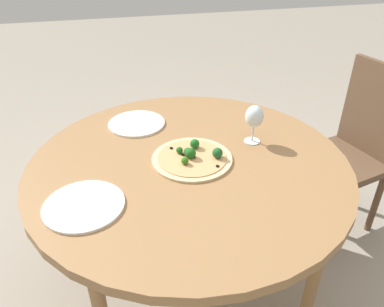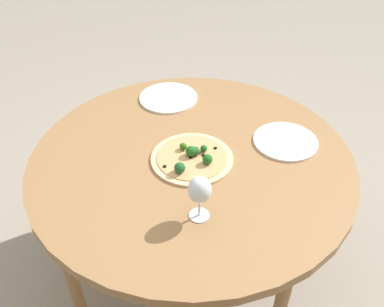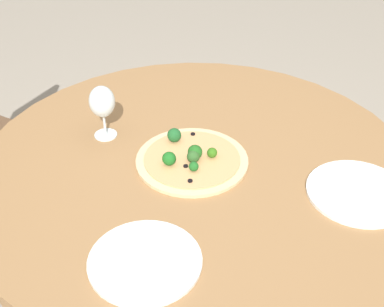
{
  "view_description": "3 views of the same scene",
  "coord_description": "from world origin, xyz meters",
  "px_view_note": "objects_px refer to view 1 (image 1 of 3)",
  "views": [
    {
      "loc": [
        -1.24,
        0.29,
        1.54
      ],
      "look_at": [
        0.01,
        -0.01,
        0.74
      ],
      "focal_mm": 35.0,
      "sensor_mm": 36.0,
      "label": 1
    },
    {
      "loc": [
        0.25,
        -1.3,
        1.8
      ],
      "look_at": [
        0.01,
        -0.01,
        0.74
      ],
      "focal_mm": 40.0,
      "sensor_mm": 36.0,
      "label": 2
    },
    {
      "loc": [
        0.93,
        0.83,
        1.65
      ],
      "look_at": [
        0.01,
        -0.01,
        0.74
      ],
      "focal_mm": 50.0,
      "sensor_mm": 36.0,
      "label": 3
    }
  ],
  "objects_px": {
    "chair": "(352,147)",
    "plate_near": "(84,205)",
    "plate_far": "(137,123)",
    "pizza": "(193,157)",
    "wine_glass": "(254,117)"
  },
  "relations": [
    {
      "from": "chair",
      "to": "plate_near",
      "type": "relative_size",
      "value": 3.36
    },
    {
      "from": "plate_near",
      "to": "plate_far",
      "type": "distance_m",
      "value": 0.61
    },
    {
      "from": "pizza",
      "to": "plate_near",
      "type": "distance_m",
      "value": 0.48
    },
    {
      "from": "wine_glass",
      "to": "chair",
      "type": "bearing_deg",
      "value": -77.55
    },
    {
      "from": "wine_glass",
      "to": "plate_near",
      "type": "xyz_separation_m",
      "value": [
        -0.28,
        0.72,
        -0.11
      ]
    },
    {
      "from": "pizza",
      "to": "plate_far",
      "type": "height_order",
      "value": "pizza"
    },
    {
      "from": "plate_near",
      "to": "chair",
      "type": "bearing_deg",
      "value": -73.03
    },
    {
      "from": "plate_near",
      "to": "plate_far",
      "type": "height_order",
      "value": "same"
    },
    {
      "from": "chair",
      "to": "pizza",
      "type": "xyz_separation_m",
      "value": [
        -0.22,
        0.94,
        0.22
      ]
    },
    {
      "from": "pizza",
      "to": "wine_glass",
      "type": "height_order",
      "value": "wine_glass"
    },
    {
      "from": "wine_glass",
      "to": "plate_far",
      "type": "distance_m",
      "value": 0.57
    },
    {
      "from": "pizza",
      "to": "wine_glass",
      "type": "xyz_separation_m",
      "value": [
        0.08,
        -0.29,
        0.11
      ]
    },
    {
      "from": "pizza",
      "to": "plate_far",
      "type": "bearing_deg",
      "value": 27.14
    },
    {
      "from": "pizza",
      "to": "plate_far",
      "type": "relative_size",
      "value": 1.23
    },
    {
      "from": "chair",
      "to": "wine_glass",
      "type": "height_order",
      "value": "chair"
    }
  ]
}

